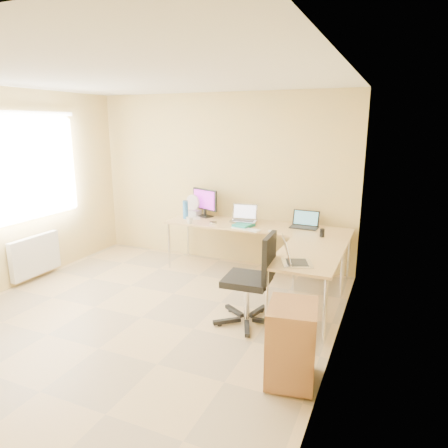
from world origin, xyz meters
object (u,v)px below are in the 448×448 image
at_px(laptop_black, 304,220).
at_px(office_chair, 247,280).
at_px(cabinet, 292,343).
at_px(desk_fan, 194,206).
at_px(desk_main, 256,249).
at_px(laptop_center, 244,213).
at_px(keyboard, 246,229).
at_px(laptop_return, 297,253).
at_px(water_bottle, 186,210).
at_px(mug, 190,220).
at_px(monitor, 205,203).
at_px(desk_return, 308,284).

distance_m(laptop_black, office_chair, 1.65).
bearing_deg(cabinet, desk_fan, 121.97).
xyz_separation_m(desk_main, laptop_center, (-0.18, -0.04, 0.53)).
bearing_deg(keyboard, laptop_return, -35.14).
distance_m(laptop_center, laptop_black, 0.86).
height_order(laptop_center, laptop_return, laptop_center).
bearing_deg(laptop_black, water_bottle, -173.58).
xyz_separation_m(water_bottle, office_chair, (1.54, -1.44, -0.37)).
bearing_deg(laptop_return, mug, 37.79).
bearing_deg(monitor, mug, -67.68).
bearing_deg(laptop_center, water_bottle, 171.62).
relative_size(mug, laptop_return, 0.29).
relative_size(monitor, office_chair, 0.50).
xyz_separation_m(laptop_center, laptop_return, (1.11, -1.36, -0.05)).
bearing_deg(laptop_return, water_bottle, 35.10).
bearing_deg(mug, desk_return, -20.41).
height_order(water_bottle, cabinet, water_bottle).
relative_size(laptop_center, laptop_black, 0.97).
relative_size(monitor, keyboard, 1.24).
xyz_separation_m(desk_return, office_chair, (-0.56, -0.47, 0.14)).
bearing_deg(keyboard, desk_return, -21.26).
distance_m(keyboard, desk_fan, 1.17).
relative_size(desk_return, laptop_return, 3.66).
bearing_deg(desk_return, cabinet, -83.52).
xyz_separation_m(desk_main, mug, (-0.91, -0.30, 0.41)).
relative_size(office_chair, cabinet, 1.53).
xyz_separation_m(desk_main, keyboard, (-0.05, -0.30, 0.37)).
bearing_deg(laptop_center, monitor, 153.81).
xyz_separation_m(keyboard, water_bottle, (-1.08, 0.26, 0.13)).
relative_size(laptop_black, mug, 3.59).
bearing_deg(water_bottle, keyboard, -13.72).
height_order(desk_return, desk_fan, desk_fan).
distance_m(monitor, office_chair, 2.18).
bearing_deg(monitor, keyboard, -7.29).
height_order(keyboard, desk_fan, desk_fan).
distance_m(mug, office_chair, 1.79).
xyz_separation_m(keyboard, desk_fan, (-1.04, 0.50, 0.15)).
bearing_deg(office_chair, monitor, 124.52).
relative_size(desk_return, keyboard, 3.13).
bearing_deg(desk_return, keyboard, 145.56).
distance_m(mug, water_bottle, 0.35).
bearing_deg(laptop_return, keyboard, 20.33).
distance_m(water_bottle, desk_fan, 0.24).
relative_size(laptop_return, cabinet, 0.53).
relative_size(keyboard, laptop_return, 1.17).
relative_size(desk_return, monitor, 2.53).
bearing_deg(laptop_return, laptop_center, 17.84).
distance_m(keyboard, cabinet, 2.37).
height_order(laptop_center, mug, laptop_center).
relative_size(keyboard, cabinet, 0.62).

